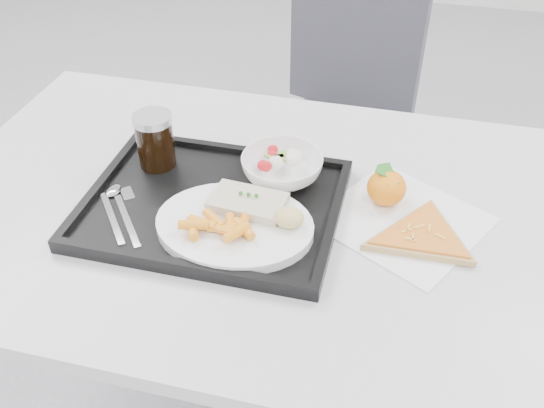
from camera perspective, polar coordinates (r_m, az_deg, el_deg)
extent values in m
cube|color=silver|center=(1.12, -1.87, -0.52)|extent=(1.20, 0.80, 0.03)
cylinder|color=#47474C|center=(1.78, -15.60, -0.45)|extent=(0.04, 0.04, 0.72)
cylinder|color=#47474C|center=(1.62, 20.74, -6.32)|extent=(0.04, 0.04, 0.72)
cube|color=#3B3B43|center=(1.82, 6.27, 5.47)|extent=(0.53, 0.53, 0.04)
cube|color=#3B3B43|center=(1.87, 7.77, 15.01)|extent=(0.41, 0.16, 0.46)
cylinder|color=#47474C|center=(1.85, -0.64, -2.85)|extent=(0.03, 0.03, 0.43)
cylinder|color=#47474C|center=(1.81, 10.48, -4.64)|extent=(0.03, 0.03, 0.43)
cylinder|color=#47474C|center=(2.12, 1.81, 3.42)|extent=(0.03, 0.03, 0.43)
cylinder|color=#47474C|center=(2.09, 11.48, 1.97)|extent=(0.03, 0.03, 0.43)
cube|color=black|center=(1.09, -5.54, -0.21)|extent=(0.45, 0.35, 0.01)
cube|color=black|center=(1.21, -3.08, 5.11)|extent=(0.45, 0.02, 0.01)
cube|color=black|center=(0.97, -8.72, -5.62)|extent=(0.45, 0.02, 0.01)
cube|color=black|center=(1.04, 5.78, -1.46)|extent=(0.02, 0.32, 0.01)
cube|color=black|center=(1.16, -15.75, 1.95)|extent=(0.02, 0.32, 0.01)
cylinder|color=white|center=(1.02, -3.55, -2.04)|extent=(0.27, 0.27, 0.02)
cube|color=beige|center=(1.04, -2.29, 0.19)|extent=(0.13, 0.09, 0.02)
sphere|color=#236B1C|center=(1.04, -2.97, 1.03)|extent=(0.01, 0.01, 0.01)
sphere|color=#236B1C|center=(1.04, -2.23, 0.92)|extent=(0.01, 0.01, 0.01)
sphere|color=#236B1C|center=(1.04, -1.48, 0.80)|extent=(0.01, 0.01, 0.01)
ellipsoid|color=#D5BF80|center=(1.00, 1.60, -1.29)|extent=(0.06, 0.06, 0.03)
imported|color=white|center=(1.13, 0.95, 3.43)|extent=(0.15, 0.15, 0.05)
cylinder|color=black|center=(1.17, -10.92, 5.70)|extent=(0.07, 0.07, 0.10)
cylinder|color=#A5A8AD|center=(1.15, -11.23, 7.87)|extent=(0.07, 0.07, 0.01)
cube|color=silver|center=(1.08, -14.81, -1.30)|extent=(0.10, 0.12, 0.00)
ellipsoid|color=silver|center=(1.14, -14.72, 1.24)|extent=(0.04, 0.05, 0.01)
cube|color=silver|center=(1.07, -13.48, -1.54)|extent=(0.10, 0.12, 0.00)
cube|color=silver|center=(1.13, -13.45, 0.95)|extent=(0.04, 0.04, 0.00)
cube|color=white|center=(1.09, 12.20, -1.54)|extent=(0.33, 0.33, 0.00)
ellipsoid|color=orange|center=(1.10, 10.72, 1.52)|extent=(0.08, 0.08, 0.07)
cube|color=#236B1C|center=(1.09, 10.90, 2.77)|extent=(0.04, 0.05, 0.02)
cube|color=#236B1C|center=(1.09, 10.90, 2.77)|extent=(0.05, 0.03, 0.02)
cylinder|color=tan|center=(1.05, 13.94, -3.02)|extent=(0.30, 0.30, 0.01)
cylinder|color=#BB280B|center=(1.05, 14.01, -2.69)|extent=(0.27, 0.27, 0.00)
cube|color=#EABC47|center=(1.04, 12.53, -2.49)|extent=(0.02, 0.01, 0.00)
cube|color=#EABC47|center=(1.04, 15.56, -2.98)|extent=(0.02, 0.01, 0.00)
cube|color=#EABC47|center=(1.05, 13.67, -2.10)|extent=(0.02, 0.01, 0.00)
cube|color=#EABC47|center=(1.06, 14.59, -2.22)|extent=(0.00, 0.02, 0.00)
cube|color=#EABC47|center=(1.05, 12.71, -2.18)|extent=(0.01, 0.02, 0.00)
cube|color=#EABC47|center=(1.03, 12.94, -3.27)|extent=(0.02, 0.01, 0.00)
cube|color=#EABC47|center=(1.03, 13.12, -3.10)|extent=(0.00, 0.02, 0.00)
cylinder|color=orange|center=(0.99, -4.72, -2.23)|extent=(0.05, 0.03, 0.02)
cylinder|color=orange|center=(1.00, -6.53, -1.75)|extent=(0.05, 0.02, 0.02)
cylinder|color=orange|center=(0.99, -7.41, -1.96)|extent=(0.05, 0.03, 0.02)
cylinder|color=orange|center=(1.00, -3.91, -2.02)|extent=(0.03, 0.05, 0.02)
cylinder|color=orange|center=(1.00, -2.83, -1.92)|extent=(0.02, 0.05, 0.02)
cylinder|color=orange|center=(0.97, -3.35, -2.71)|extent=(0.04, 0.05, 0.02)
cylinder|color=orange|center=(1.00, -7.49, -2.27)|extent=(0.04, 0.05, 0.02)
cylinder|color=orange|center=(0.99, -2.69, -2.33)|extent=(0.05, 0.04, 0.02)
cylinder|color=orange|center=(1.00, -5.44, -1.43)|extent=(0.05, 0.04, 0.02)
cylinder|color=orange|center=(0.98, -4.46, -2.45)|extent=(0.05, 0.02, 0.02)
sphere|color=red|center=(1.16, 0.08, 5.10)|extent=(0.02, 0.02, 0.02)
sphere|color=red|center=(1.14, 0.01, 4.57)|extent=(0.02, 0.02, 0.02)
sphere|color=red|center=(1.11, -0.88, 3.64)|extent=(0.02, 0.02, 0.02)
sphere|color=red|center=(1.11, -0.55, 3.56)|extent=(0.02, 0.02, 0.02)
ellipsoid|color=silver|center=(1.13, 0.35, 3.91)|extent=(0.03, 0.03, 0.02)
ellipsoid|color=silver|center=(1.13, 1.91, 4.20)|extent=(0.03, 0.03, 0.02)
ellipsoid|color=silver|center=(1.14, 2.15, 4.33)|extent=(0.03, 0.03, 0.02)
ellipsoid|color=silver|center=(1.14, 1.96, 4.57)|extent=(0.03, 0.03, 0.02)
cube|color=olive|center=(1.13, -0.03, 4.60)|extent=(0.03, 0.03, 0.00)
cube|color=olive|center=(1.14, 1.11, 4.69)|extent=(0.03, 0.03, 0.00)
cube|color=olive|center=(1.13, 0.66, 4.33)|extent=(0.03, 0.03, 0.00)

